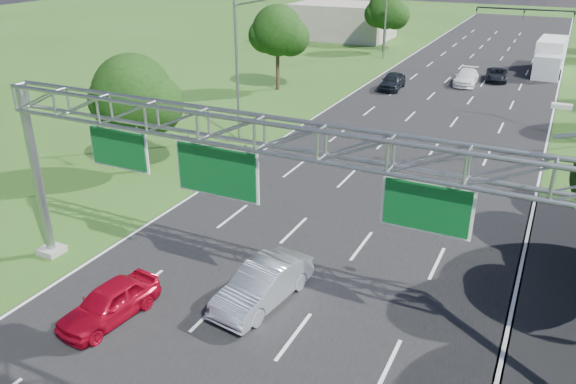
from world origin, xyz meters
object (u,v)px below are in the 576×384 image
Objects in this scene: silver_sedan at (263,284)px; box_truck at (550,57)px; traffic_signal at (557,25)px; red_coupe at (109,303)px; sign_gantry at (262,151)px.

box_truck is at bearing 89.64° from silver_sedan.
traffic_signal is 57.17m from red_coupe.
sign_gantry reaches higher than silver_sedan.
traffic_signal is 1.28× the size of box_truck.
box_truck is at bearing 83.98° from red_coupe.
traffic_signal reaches higher than box_truck.
traffic_signal is 2.44× the size of silver_sedan.
traffic_signal is at bearing 83.84° from red_coupe.
sign_gantry is 53.85m from box_truck.
red_coupe is 5.93m from silver_sedan.
silver_sedan is (-0.62, 0.96, -6.07)m from sign_gantry.
sign_gantry is at bearing 32.51° from red_coupe.
traffic_signal is at bearing 82.32° from sign_gantry.
silver_sedan is at bearing -98.49° from traffic_signal.
red_coupe is at bearing -134.96° from silver_sedan.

